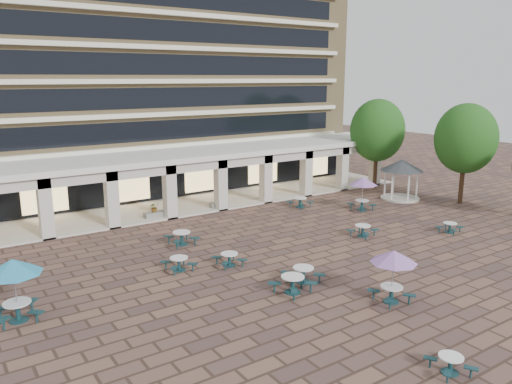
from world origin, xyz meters
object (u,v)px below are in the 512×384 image
(planter_right, at_px, (219,201))
(planter_left, at_px, (155,212))
(gazebo, at_px, (402,170))
(picnic_table_2, at_px, (303,273))
(picnic_table_1, at_px, (450,363))

(planter_right, bearing_deg, planter_left, 180.00)
(gazebo, bearing_deg, planter_right, 157.53)
(gazebo, height_order, planter_left, gazebo)
(picnic_table_2, bearing_deg, planter_left, 95.63)
(picnic_table_1, bearing_deg, planter_left, 108.46)
(picnic_table_1, height_order, planter_left, planter_left)
(picnic_table_1, height_order, planter_right, planter_right)
(planter_left, bearing_deg, picnic_table_2, -83.71)
(picnic_table_2, height_order, gazebo, gazebo)
(gazebo, relative_size, planter_left, 2.38)
(planter_right, bearing_deg, picnic_table_2, -103.98)
(picnic_table_2, bearing_deg, planter_right, 75.36)
(gazebo, distance_m, planter_right, 15.44)
(picnic_table_2, distance_m, gazebo, 20.15)
(picnic_table_1, relative_size, planter_left, 1.13)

